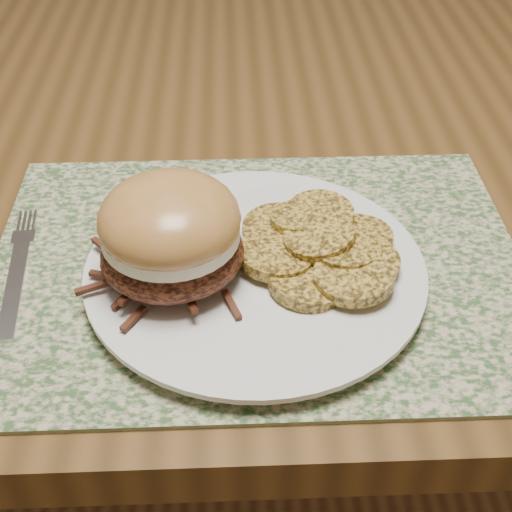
% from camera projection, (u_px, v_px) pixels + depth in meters
% --- Properties ---
extents(ground, '(3.50, 3.50, 0.00)m').
position_uv_depth(ground, '(168.00, 493.00, 1.28)').
color(ground, brown).
rests_on(ground, ground).
extents(dining_table, '(1.50, 0.90, 0.75)m').
position_uv_depth(dining_table, '(123.00, 181.00, 0.85)').
color(dining_table, brown).
rests_on(dining_table, ground).
extents(placemat, '(0.45, 0.33, 0.00)m').
position_uv_depth(placemat, '(258.00, 265.00, 0.60)').
color(placemat, '#35552B').
rests_on(placemat, dining_table).
extents(dinner_plate, '(0.26, 0.26, 0.02)m').
position_uv_depth(dinner_plate, '(255.00, 272.00, 0.58)').
color(dinner_plate, white).
rests_on(dinner_plate, placemat).
extents(pork_sandwich, '(0.14, 0.13, 0.09)m').
position_uv_depth(pork_sandwich, '(171.00, 234.00, 0.54)').
color(pork_sandwich, black).
rests_on(pork_sandwich, dinner_plate).
extents(roasted_potatoes, '(0.15, 0.15, 0.03)m').
position_uv_depth(roasted_potatoes, '(322.00, 246.00, 0.58)').
color(roasted_potatoes, gold).
rests_on(roasted_potatoes, dinner_plate).
extents(fork, '(0.03, 0.17, 0.00)m').
position_uv_depth(fork, '(18.00, 268.00, 0.59)').
color(fork, silver).
rests_on(fork, placemat).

